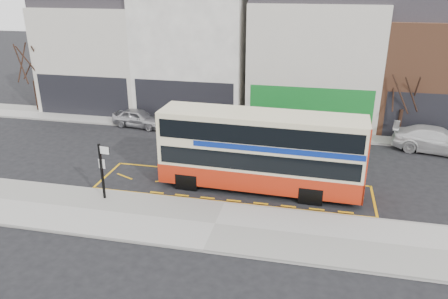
% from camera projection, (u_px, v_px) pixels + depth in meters
% --- Properties ---
extents(ground, '(120.00, 120.00, 0.00)m').
position_uv_depth(ground, '(226.00, 202.00, 21.10)').
color(ground, black).
rests_on(ground, ground).
extents(pavement, '(40.00, 4.00, 0.15)m').
position_uv_depth(pavement, '(215.00, 225.00, 18.99)').
color(pavement, '#A19F99').
rests_on(pavement, ground).
extents(kerb, '(40.00, 0.15, 0.15)m').
position_uv_depth(kerb, '(224.00, 204.00, 20.74)').
color(kerb, gray).
rests_on(kerb, ground).
extents(far_pavement, '(50.00, 3.00, 0.15)m').
position_uv_depth(far_pavement, '(258.00, 128.00, 31.06)').
color(far_pavement, '#A19F99').
rests_on(far_pavement, ground).
extents(road_markings, '(14.00, 3.40, 0.01)m').
position_uv_depth(road_markings, '(233.00, 187.00, 22.55)').
color(road_markings, '#D9990B').
rests_on(road_markings, ground).
extents(terrace_far_left, '(8.00, 8.01, 10.80)m').
position_uv_depth(terrace_far_left, '(103.00, 46.00, 35.60)').
color(terrace_far_left, beige).
rests_on(terrace_far_left, ground).
extents(terrace_left, '(8.00, 8.01, 11.80)m').
position_uv_depth(terrace_left, '(197.00, 43.00, 33.83)').
color(terrace_left, white).
rests_on(terrace_left, ground).
extents(terrace_green_shop, '(9.00, 8.01, 11.30)m').
position_uv_depth(terrace_green_shop, '(315.00, 50.00, 32.13)').
color(terrace_green_shop, beige).
rests_on(terrace_green_shop, ground).
extents(terrace_right, '(9.00, 8.01, 10.30)m').
position_uv_depth(terrace_right, '(445.00, 62.00, 30.53)').
color(terrace_right, brown).
rests_on(terrace_right, ground).
extents(double_decker_bus, '(10.14, 2.67, 4.02)m').
position_uv_depth(double_decker_bus, '(261.00, 150.00, 21.60)').
color(double_decker_bus, beige).
rests_on(double_decker_bus, ground).
extents(bus_stop_post, '(0.69, 0.16, 2.80)m').
position_uv_depth(bus_stop_post, '(102.00, 166.00, 20.51)').
color(bus_stop_post, black).
rests_on(bus_stop_post, pavement).
extents(car_silver, '(3.98, 2.10, 1.29)m').
position_uv_depth(car_silver, '(138.00, 118.00, 31.38)').
color(car_silver, '#A8A7AC').
rests_on(car_silver, ground).
extents(car_grey, '(4.37, 2.31, 1.37)m').
position_uv_depth(car_grey, '(268.00, 126.00, 29.54)').
color(car_grey, '#404248').
rests_on(car_grey, ground).
extents(car_white, '(5.57, 3.13, 1.52)m').
position_uv_depth(car_white, '(437.00, 140.00, 26.82)').
color(car_white, silver).
rests_on(car_white, ground).
extents(street_tree_left, '(3.16, 3.16, 6.83)m').
position_uv_depth(street_tree_left, '(30.00, 53.00, 33.46)').
color(street_tree_left, black).
rests_on(street_tree_left, ground).
extents(street_tree_right, '(2.60, 2.60, 5.62)m').
position_uv_depth(street_tree_right, '(406.00, 83.00, 27.72)').
color(street_tree_right, black).
rests_on(street_tree_right, ground).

